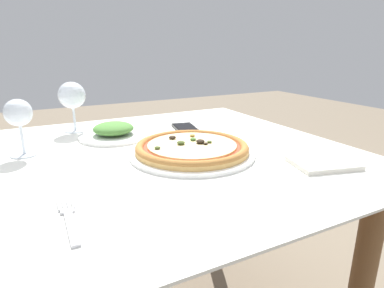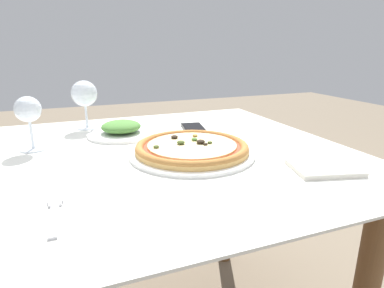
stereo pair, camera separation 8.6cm
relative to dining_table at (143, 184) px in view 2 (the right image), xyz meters
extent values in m
cube|color=brown|center=(0.00, 0.00, 0.07)|extent=(1.05, 0.87, 0.04)
cube|color=silver|center=(0.00, 0.00, 0.09)|extent=(1.15, 0.97, 0.01)
cylinder|color=brown|center=(0.47, 0.38, -0.29)|extent=(0.06, 0.06, 0.68)
cylinder|color=white|center=(0.13, -0.06, 0.10)|extent=(0.34, 0.34, 0.01)
cylinder|color=tan|center=(0.13, -0.06, 0.11)|extent=(0.31, 0.31, 0.01)
torus|color=#B27538|center=(0.13, -0.06, 0.11)|extent=(0.31, 0.31, 0.02)
cylinder|color=#BC381E|center=(0.13, -0.06, 0.12)|extent=(0.26, 0.26, 0.00)
cylinder|color=beige|center=(0.13, -0.06, 0.12)|extent=(0.24, 0.24, 0.00)
ellipsoid|color=#425123|center=(0.17, -0.07, 0.13)|extent=(0.01, 0.01, 0.01)
ellipsoid|color=#2D2319|center=(0.16, -0.08, 0.12)|extent=(0.01, 0.01, 0.01)
ellipsoid|color=#425123|center=(0.10, -0.05, 0.13)|extent=(0.02, 0.02, 0.01)
ellipsoid|color=#425123|center=(0.03, -0.06, 0.13)|extent=(0.02, 0.02, 0.01)
ellipsoid|color=#2D2319|center=(0.15, -0.06, 0.13)|extent=(0.02, 0.02, 0.01)
ellipsoid|color=#2D2319|center=(0.10, 0.01, 0.13)|extent=(0.02, 0.02, 0.01)
ellipsoid|color=#4C7A33|center=(0.15, -0.03, 0.13)|extent=(0.02, 0.02, 0.01)
ellipsoid|color=#BC9342|center=(0.16, 0.01, 0.13)|extent=(0.02, 0.02, 0.01)
cube|color=silver|center=(-0.22, -0.30, 0.09)|extent=(0.02, 0.11, 0.00)
cube|color=silver|center=(-0.21, -0.24, 0.09)|extent=(0.02, 0.01, 0.00)
cube|color=silver|center=(-0.23, -0.21, 0.09)|extent=(0.01, 0.05, 0.00)
cube|color=silver|center=(-0.22, -0.21, 0.09)|extent=(0.01, 0.05, 0.00)
cube|color=silver|center=(-0.21, -0.21, 0.09)|extent=(0.01, 0.05, 0.00)
cube|color=silver|center=(-0.20, -0.21, 0.09)|extent=(0.01, 0.05, 0.00)
cylinder|color=silver|center=(-0.28, 0.15, 0.09)|extent=(0.07, 0.07, 0.00)
cylinder|color=silver|center=(-0.28, 0.15, 0.14)|extent=(0.01, 0.01, 0.08)
sphere|color=silver|center=(-0.28, 0.15, 0.21)|extent=(0.07, 0.07, 0.07)
cylinder|color=silver|center=(-0.12, 0.35, 0.09)|extent=(0.07, 0.07, 0.00)
cylinder|color=silver|center=(-0.12, 0.35, 0.14)|extent=(0.01, 0.01, 0.08)
sphere|color=silver|center=(-0.12, 0.35, 0.22)|extent=(0.09, 0.09, 0.09)
cube|color=black|center=(0.23, 0.19, 0.10)|extent=(0.10, 0.15, 0.01)
cube|color=black|center=(0.23, 0.19, 0.10)|extent=(0.09, 0.14, 0.00)
cylinder|color=white|center=(-0.02, 0.21, 0.10)|extent=(0.22, 0.22, 0.01)
ellipsoid|color=#4C8438|center=(-0.02, 0.21, 0.12)|extent=(0.13, 0.13, 0.04)
cube|color=silver|center=(0.38, -0.28, 0.10)|extent=(0.17, 0.14, 0.01)
camera|label=1|loc=(-0.25, -0.79, 0.37)|focal=30.00mm
camera|label=2|loc=(-0.17, -0.83, 0.37)|focal=30.00mm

